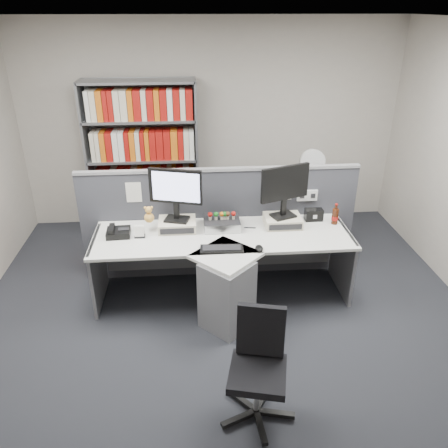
{
  "coord_description": "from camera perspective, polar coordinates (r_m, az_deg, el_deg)",
  "views": [
    {
      "loc": [
        -0.31,
        -3.15,
        2.8
      ],
      "look_at": [
        0.0,
        0.65,
        0.92
      ],
      "focal_mm": 35.71,
      "sensor_mm": 36.0,
      "label": 1
    }
  ],
  "objects": [
    {
      "name": "desk",
      "position": [
        4.43,
        0.06,
        -5.7
      ],
      "size": [
        2.6,
        1.2,
        0.72
      ],
      "color": "white",
      "rests_on": "ground"
    },
    {
      "name": "desk_calendar",
      "position": [
        4.5,
        -10.77,
        -1.04
      ],
      "size": [
        0.1,
        0.08,
        0.13
      ],
      "color": "black",
      "rests_on": "desk"
    },
    {
      "name": "monitor_riser_left",
      "position": [
        4.6,
        -6.0,
        -0.08
      ],
      "size": [
        0.38,
        0.31,
        0.1
      ],
      "color": "beige",
      "rests_on": "desk"
    },
    {
      "name": "room_shell",
      "position": [
        3.32,
        0.92,
        8.55
      ],
      "size": [
        5.04,
        5.54,
        2.72
      ],
      "color": "#B2AB9F",
      "rests_on": "ground"
    },
    {
      "name": "cola_bottle",
      "position": [
        4.82,
        14.03,
        0.96
      ],
      "size": [
        0.07,
        0.07,
        0.23
      ],
      "color": "#3F190A",
      "rests_on": "desk"
    },
    {
      "name": "office_chair",
      "position": [
        3.41,
        4.46,
        -17.3
      ],
      "size": [
        0.57,
        0.56,
        0.85
      ],
      "color": "silver",
      "rests_on": "ground"
    },
    {
      "name": "desk_fan",
      "position": [
        5.65,
        11.2,
        7.48
      ],
      "size": [
        0.31,
        0.19,
        0.53
      ],
      "color": "white",
      "rests_on": "filing_cabinet"
    },
    {
      "name": "partition",
      "position": [
        4.91,
        -0.51,
        0.25
      ],
      "size": [
        3.0,
        0.08,
        1.27
      ],
      "color": "#3F4047",
      "rests_on": "ground"
    },
    {
      "name": "monitor_riser_right",
      "position": [
        4.7,
        7.52,
        0.4
      ],
      "size": [
        0.38,
        0.31,
        0.1
      ],
      "color": "beige",
      "rests_on": "desk"
    },
    {
      "name": "plush_toy",
      "position": [
        4.54,
        -9.59,
        1.08
      ],
      "size": [
        0.1,
        0.1,
        0.18
      ],
      "color": "gold",
      "rests_on": "monitor_riser_left"
    },
    {
      "name": "ground",
      "position": [
        4.23,
        0.74,
        -15.25
      ],
      "size": [
        5.5,
        5.5,
        0.0
      ],
      "primitive_type": "plane",
      "color": "#292B31",
      "rests_on": "ground"
    },
    {
      "name": "monitor_left",
      "position": [
        4.45,
        -6.22,
        4.28
      ],
      "size": [
        0.53,
        0.23,
        0.55
      ],
      "color": "black",
      "rests_on": "monitor_riser_left"
    },
    {
      "name": "keyboard",
      "position": [
        4.21,
        -0.29,
        -3.19
      ],
      "size": [
        0.41,
        0.17,
        0.03
      ],
      "color": "black",
      "rests_on": "desk"
    },
    {
      "name": "figurines",
      "position": [
        4.56,
        -0.22,
        1.18
      ],
      "size": [
        0.29,
        0.05,
        0.09
      ],
      "color": "beige",
      "rests_on": "desktop_pc"
    },
    {
      "name": "speaker",
      "position": [
        4.86,
        11.42,
        1.18
      ],
      "size": [
        0.19,
        0.1,
        0.13
      ],
      "primitive_type": "cube",
      "color": "black",
      "rests_on": "desk"
    },
    {
      "name": "desk_phone",
      "position": [
        4.58,
        -13.43,
        -1.03
      ],
      "size": [
        0.24,
        0.22,
        0.1
      ],
      "color": "black",
      "rests_on": "desk"
    },
    {
      "name": "shelving_unit",
      "position": [
        5.91,
        -10.25,
        7.87
      ],
      "size": [
        1.41,
        0.4,
        2.0
      ],
      "color": "gray",
      "rests_on": "ground"
    },
    {
      "name": "filing_cabinet",
      "position": [
        5.9,
        10.63,
        1.22
      ],
      "size": [
        0.45,
        0.61,
        0.7
      ],
      "color": "gray",
      "rests_on": "ground"
    },
    {
      "name": "monitor_right",
      "position": [
        4.55,
        7.79,
        4.7
      ],
      "size": [
        0.52,
        0.25,
        0.55
      ],
      "color": "black",
      "rests_on": "monitor_riser_right"
    },
    {
      "name": "desktop_pc",
      "position": [
        4.62,
        -0.3,
        0.14
      ],
      "size": [
        0.37,
        0.33,
        0.1
      ],
      "color": "black",
      "rests_on": "desk"
    },
    {
      "name": "mouse",
      "position": [
        4.21,
        4.53,
        -3.12
      ],
      "size": [
        0.07,
        0.12,
        0.04
      ],
      "primitive_type": "ellipsoid",
      "color": "black",
      "rests_on": "desk"
    }
  ]
}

